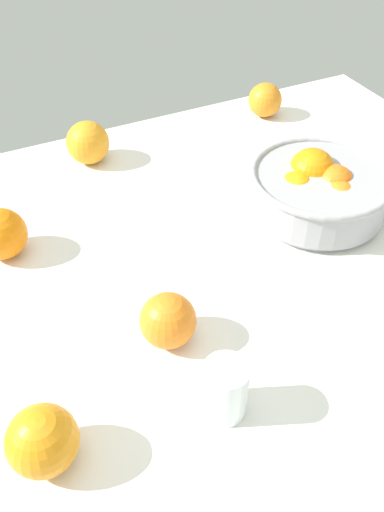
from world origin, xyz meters
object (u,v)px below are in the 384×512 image
(loose_orange_0, at_px, (88,143))
(loose_orange_1, at_px, (42,441))
(loose_orange_3, at_px, (168,320))
(fruit_bowl, at_px, (318,190))
(loose_orange_2, at_px, (265,100))
(juice_glass, at_px, (225,392))
(loose_orange_4, at_px, (1,234))

(loose_orange_0, height_order, loose_orange_1, loose_orange_0)
(loose_orange_1, relative_size, loose_orange_3, 1.06)
(fruit_bowl, height_order, loose_orange_2, fruit_bowl)
(juice_glass, xyz_separation_m, loose_orange_1, (-0.21, 0.03, 0.01))
(loose_orange_0, bearing_deg, loose_orange_2, 1.56)
(loose_orange_4, bearing_deg, loose_orange_2, 19.23)
(loose_orange_0, relative_size, loose_orange_4, 1.02)
(juice_glass, distance_m, loose_orange_2, 0.76)
(fruit_bowl, xyz_separation_m, loose_orange_1, (-0.55, -0.25, -0.01))
(loose_orange_1, bearing_deg, loose_orange_4, 85.13)
(loose_orange_3, bearing_deg, loose_orange_1, -152.76)
(loose_orange_0, relative_size, loose_orange_2, 1.13)
(loose_orange_4, bearing_deg, juice_glass, -66.14)
(loose_orange_2, bearing_deg, loose_orange_3, -132.62)
(loose_orange_0, height_order, loose_orange_3, loose_orange_0)
(juice_glass, bearing_deg, loose_orange_2, 54.95)
(fruit_bowl, height_order, loose_orange_4, fruit_bowl)
(loose_orange_1, distance_m, loose_orange_4, 0.38)
(loose_orange_0, bearing_deg, fruit_bowl, -47.50)
(fruit_bowl, distance_m, loose_orange_1, 0.60)
(juice_glass, distance_m, loose_orange_3, 0.13)
(loose_orange_2, bearing_deg, juice_glass, -125.05)
(fruit_bowl, relative_size, loose_orange_0, 2.90)
(juice_glass, height_order, loose_orange_3, juice_glass)
(loose_orange_3, bearing_deg, loose_orange_2, 47.38)
(fruit_bowl, relative_size, loose_orange_1, 2.95)
(fruit_bowl, relative_size, juice_glass, 3.00)
(loose_orange_1, bearing_deg, loose_orange_0, 67.55)
(loose_orange_0, xyz_separation_m, loose_orange_3, (-0.04, -0.48, -0.00))
(loose_orange_3, bearing_deg, fruit_bowl, 23.21)
(fruit_bowl, distance_m, loose_orange_2, 0.36)
(juice_glass, height_order, loose_orange_1, loose_orange_1)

